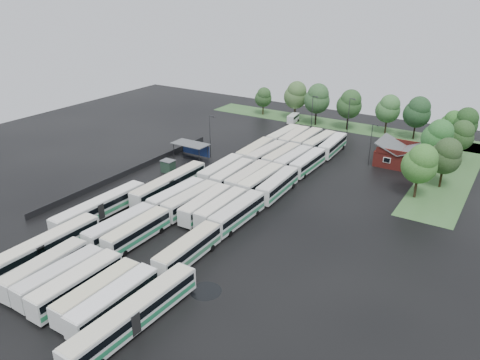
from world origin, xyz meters
The scene contains 61 objects.
ground centered at (0.00, 0.00, 0.00)m, with size 160.00×160.00×0.00m, color black.
brick_building centered at (24.00, 42.77, 1.87)m, with size 10.07×8.60×5.39m.
wash_shed centered at (-17.20, 22.02, 2.99)m, with size 8.20×4.20×3.58m.
utility_hut centered at (-16.20, 12.60, 1.32)m, with size 2.70×2.20×2.62m.
grass_strip_north centered at (2.00, 64.80, 0.01)m, with size 80.00×10.00×0.01m, color #36612E.
grass_strip_east centered at (34.00, 42.80, 0.01)m, with size 10.00×50.00×0.01m, color #36612E.
west_fence centered at (-22.20, 8.00, 0.60)m, with size 0.10×50.00×1.20m, color #2D2D30.
bus_r0c0 centered at (-4.49, -26.09, 1.93)m, with size 3.16×12.70×3.51m.
bus_r0c1 centered at (-1.31, -26.11, 1.91)m, with size 2.97×12.53×3.47m.
bus_r0c2 centered at (1.86, -26.13, 1.98)m, with size 2.81×12.97×3.61m.
bus_r0c3 centered at (5.36, -25.91, 1.89)m, with size 2.65×12.33×3.43m.
bus_r0c4 centered at (8.32, -26.02, 1.95)m, with size 2.74×12.76×3.55m.
bus_r1c0 centered at (-4.42, -12.50, 1.95)m, with size 3.21×12.82×3.54m.
bus_r1c1 centered at (-1.38, -12.05, 1.90)m, with size 2.68×12.42×3.45m.
bus_r1c4 centered at (8.55, -12.15, 1.95)m, with size 2.96×12.81×3.55m.
bus_r2c0 centered at (-4.22, 0.91, 1.90)m, with size 3.26×12.53×3.46m.
bus_r2c1 centered at (-1.05, 0.90, 1.93)m, with size 3.17×12.73×3.52m.
bus_r2c2 centered at (2.04, 0.94, 1.92)m, with size 3.12×12.60×3.48m.
bus_r2c3 centered at (5.08, 1.28, 1.90)m, with size 2.80×12.44×3.45m.
bus_r2c4 centered at (8.40, 1.12, 1.99)m, with size 2.85×13.00×3.61m.
bus_r3c0 centered at (-4.43, 15.10, 1.98)m, with size 3.07×12.97×3.59m.
bus_r3c1 centered at (-1.34, 14.50, 1.90)m, with size 3.05×12.51×3.46m.
bus_r3c2 centered at (2.20, 14.75, 1.99)m, with size 2.89×13.04×3.62m.
bus_r3c3 centered at (5.12, 14.67, 1.99)m, with size 2.92×13.01×3.61m.
bus_r3c4 centered at (8.56, 14.80, 1.97)m, with size 3.26×12.99×3.59m.
bus_r4c0 centered at (-4.35, 28.50, 1.99)m, with size 3.20×13.09×3.62m.
bus_r4c1 centered at (-1.33, 28.36, 1.94)m, with size 3.22×12.75×3.52m.
bus_r4c2 centered at (2.08, 28.65, 1.92)m, with size 3.00×12.62×3.49m.
bus_r4c3 centered at (5.13, 28.28, 1.92)m, with size 3.11×12.64×3.50m.
bus_r4c4 centered at (8.36, 28.65, 1.91)m, with size 2.75×12.46×3.46m.
bus_r5c0 centered at (-4.22, 41.93, 1.95)m, with size 2.95×12.78×3.54m.
bus_r5c1 centered at (-1.30, 41.89, 1.94)m, with size 3.16×12.77×3.53m.
bus_r5c2 centered at (1.80, 42.34, 1.93)m, with size 2.78×12.63×3.51m.
bus_r5c3 centered at (5.22, 42.03, 1.91)m, with size 3.25×12.62×3.48m.
bus_r5c4 centered at (8.56, 41.87, 1.91)m, with size 3.19×12.59×3.48m.
artic_bus_west_a centered at (-9.22, -23.12, 1.94)m, with size 2.88×18.87×3.50m.
artic_bus_west_b centered at (-8.91, 4.49, 1.94)m, with size 2.77×18.90×3.51m.
artic_bus_west_c centered at (-12.34, -9.39, 1.91)m, with size 2.95×18.65×3.45m.
artic_bus_east centered at (12.06, -26.66, 1.96)m, with size 3.27×19.16×3.54m.
minibus centered at (-10.74, 60.41, 1.29)m, with size 2.67×5.53×2.32m.
tree_north_0 centered at (-22.07, 63.22, 5.35)m, with size 5.03×5.03×8.32m.
tree_north_1 centered at (-11.76, 63.77, 7.16)m, with size 6.72×6.72×11.13m.
tree_north_2 centered at (-4.24, 61.51, 7.51)m, with size 7.05×7.05×11.67m.
tree_north_3 centered at (4.85, 61.96, 7.09)m, with size 6.66×6.66×11.02m.
tree_north_4 centered at (14.57, 63.98, 6.72)m, with size 6.31×6.31×10.45m.
tree_north_5 centered at (22.07, 62.81, 7.14)m, with size 6.70×6.70×11.10m.
tree_north_6 centered at (33.29, 61.05, 6.60)m, with size 6.19×6.19×10.26m.
tree_east_0 centered at (30.79, 27.28, 6.80)m, with size 6.38×6.38×10.57m.
tree_east_1 centered at (33.78, 34.80, 6.52)m, with size 6.12×6.12×10.14m.
tree_east_2 centered at (30.35, 45.16, 6.92)m, with size 6.50×6.50×10.77m.
tree_east_3 centered at (33.95, 51.61, 6.14)m, with size 5.77×5.77×9.55m.
tree_east_4 centered at (30.52, 61.47, 5.82)m, with size 5.46×5.46×9.05m.
lamp_post_ne centered at (18.20, 39.10, 5.36)m, with size 1.42×0.28×9.23m.
lamp_post_nw centered at (-13.75, 24.59, 5.71)m, with size 1.51×0.29×9.83m.
lamp_post_back_w centered at (-2.06, 53.72, 5.78)m, with size 1.53×0.30×9.95m.
lamp_post_back_e centered at (6.98, 56.01, 5.83)m, with size 1.55×0.30×10.04m.
puddle_0 centered at (-3.50, -20.38, 0.00)m, with size 4.43×4.43×0.01m, color black.
puddle_1 centered at (6.69, -21.42, 0.00)m, with size 3.51×3.51×0.01m, color black.
puddle_2 centered at (-7.80, 0.70, 0.00)m, with size 7.11×7.11×0.01m, color black.
puddle_3 centered at (2.94, -1.77, 0.00)m, with size 3.32×3.32×0.01m, color black.
puddle_4 centered at (14.71, -16.49, 0.00)m, with size 4.16×4.16×0.01m, color black.
Camera 1 is at (45.17, -56.44, 36.94)m, focal length 35.00 mm.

